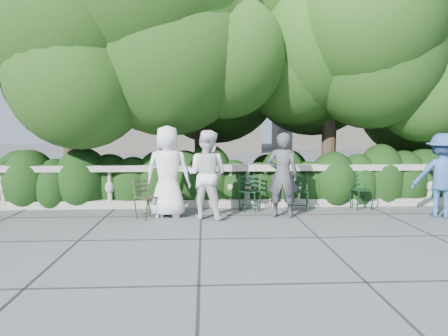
{
  "coord_description": "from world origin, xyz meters",
  "views": [
    {
      "loc": [
        -0.43,
        -7.51,
        1.82
      ],
      "look_at": [
        0.0,
        1.0,
        1.0
      ],
      "focal_mm": 32.0,
      "sensor_mm": 36.0,
      "label": 1
    }
  ],
  "objects_px": {
    "person_older_blue": "(442,175)",
    "chair_f": "(364,210)",
    "person_businessman": "(168,172)",
    "person_woman_grey": "(283,175)",
    "chair_b": "(173,212)",
    "chair_weathered": "(153,220)",
    "chair_e": "(247,212)",
    "chair_d": "(299,212)",
    "person_casual_man": "(207,175)",
    "chair_c": "(252,212)"
  },
  "relations": [
    {
      "from": "person_older_blue",
      "to": "chair_f",
      "type": "bearing_deg",
      "value": -9.26
    },
    {
      "from": "person_businessman",
      "to": "person_woman_grey",
      "type": "relative_size",
      "value": 1.08
    },
    {
      "from": "chair_b",
      "to": "chair_weathered",
      "type": "distance_m",
      "value": 0.79
    },
    {
      "from": "person_woman_grey",
      "to": "chair_e",
      "type": "bearing_deg",
      "value": -26.48
    },
    {
      "from": "chair_e",
      "to": "chair_d",
      "type": "bearing_deg",
      "value": 22.17
    },
    {
      "from": "person_casual_man",
      "to": "chair_e",
      "type": "bearing_deg",
      "value": -123.66
    },
    {
      "from": "chair_d",
      "to": "chair_weathered",
      "type": "bearing_deg",
      "value": -157.78
    },
    {
      "from": "chair_d",
      "to": "chair_f",
      "type": "xyz_separation_m",
      "value": [
        1.51,
        0.09,
        0.0
      ]
    },
    {
      "from": "person_woman_grey",
      "to": "person_casual_man",
      "type": "height_order",
      "value": "person_casual_man"
    },
    {
      "from": "chair_weathered",
      "to": "chair_c",
      "type": "bearing_deg",
      "value": -30.85
    },
    {
      "from": "chair_b",
      "to": "person_businessman",
      "type": "height_order",
      "value": "person_businessman"
    },
    {
      "from": "person_older_blue",
      "to": "chair_d",
      "type": "bearing_deg",
      "value": 7.46
    },
    {
      "from": "chair_e",
      "to": "chair_weathered",
      "type": "bearing_deg",
      "value": -134.81
    },
    {
      "from": "person_businessman",
      "to": "person_older_blue",
      "type": "relative_size",
      "value": 1.09
    },
    {
      "from": "chair_b",
      "to": "chair_f",
      "type": "xyz_separation_m",
      "value": [
        4.31,
        0.0,
        0.0
      ]
    },
    {
      "from": "chair_weathered",
      "to": "person_casual_man",
      "type": "bearing_deg",
      "value": -43.57
    },
    {
      "from": "person_woman_grey",
      "to": "chair_d",
      "type": "bearing_deg",
      "value": -118.64
    },
    {
      "from": "chair_weathered",
      "to": "person_businessman",
      "type": "bearing_deg",
      "value": -7.27
    },
    {
      "from": "person_casual_man",
      "to": "person_older_blue",
      "type": "relative_size",
      "value": 1.04
    },
    {
      "from": "person_businessman",
      "to": "chair_e",
      "type": "bearing_deg",
      "value": -159.41
    },
    {
      "from": "chair_e",
      "to": "person_older_blue",
      "type": "relative_size",
      "value": 0.48
    },
    {
      "from": "chair_d",
      "to": "person_older_blue",
      "type": "xyz_separation_m",
      "value": [
        2.81,
        -0.66,
        0.87
      ]
    },
    {
      "from": "chair_f",
      "to": "person_casual_man",
      "type": "bearing_deg",
      "value": -179.39
    },
    {
      "from": "chair_e",
      "to": "chair_f",
      "type": "bearing_deg",
      "value": 26.23
    },
    {
      "from": "chair_c",
      "to": "chair_f",
      "type": "xyz_separation_m",
      "value": [
        2.56,
        0.02,
        0.0
      ]
    },
    {
      "from": "person_older_blue",
      "to": "chair_b",
      "type": "bearing_deg",
      "value": 13.12
    },
    {
      "from": "person_woman_grey",
      "to": "person_older_blue",
      "type": "distance_m",
      "value": 3.3
    },
    {
      "from": "person_businessman",
      "to": "person_casual_man",
      "type": "relative_size",
      "value": 1.05
    },
    {
      "from": "chair_d",
      "to": "chair_f",
      "type": "relative_size",
      "value": 1.0
    },
    {
      "from": "chair_f",
      "to": "chair_weathered",
      "type": "distance_m",
      "value": 4.72
    },
    {
      "from": "chair_e",
      "to": "person_businessman",
      "type": "xyz_separation_m",
      "value": [
        -1.72,
        -0.44,
        0.95
      ]
    },
    {
      "from": "chair_f",
      "to": "person_businessman",
      "type": "bearing_deg",
      "value": 176.8
    },
    {
      "from": "person_woman_grey",
      "to": "person_older_blue",
      "type": "xyz_separation_m",
      "value": [
        3.3,
        -0.15,
        -0.01
      ]
    },
    {
      "from": "chair_c",
      "to": "chair_weathered",
      "type": "xyz_separation_m",
      "value": [
        -2.11,
        -0.69,
        0.0
      ]
    },
    {
      "from": "chair_weathered",
      "to": "chair_e",
      "type": "bearing_deg",
      "value": -29.71
    },
    {
      "from": "chair_f",
      "to": "person_casual_man",
      "type": "relative_size",
      "value": 0.46
    },
    {
      "from": "person_older_blue",
      "to": "chair_e",
      "type": "bearing_deg",
      "value": 10.12
    },
    {
      "from": "chair_d",
      "to": "chair_weathered",
      "type": "xyz_separation_m",
      "value": [
        -3.15,
        -0.62,
        0.0
      ]
    },
    {
      "from": "chair_e",
      "to": "person_older_blue",
      "type": "distance_m",
      "value": 4.12
    },
    {
      "from": "chair_b",
      "to": "chair_d",
      "type": "distance_m",
      "value": 2.8
    },
    {
      "from": "chair_b",
      "to": "chair_weathered",
      "type": "height_order",
      "value": "same"
    },
    {
      "from": "chair_e",
      "to": "chair_c",
      "type": "bearing_deg",
      "value": 19.4
    },
    {
      "from": "person_businessman",
      "to": "person_woman_grey",
      "type": "height_order",
      "value": "person_businessman"
    },
    {
      "from": "chair_b",
      "to": "person_woman_grey",
      "type": "distance_m",
      "value": 2.55
    },
    {
      "from": "chair_weathered",
      "to": "person_businessman",
      "type": "xyz_separation_m",
      "value": [
        0.3,
        0.26,
        0.95
      ]
    },
    {
      "from": "chair_b",
      "to": "person_older_blue",
      "type": "bearing_deg",
      "value": -32.25
    },
    {
      "from": "chair_e",
      "to": "person_older_blue",
      "type": "height_order",
      "value": "person_older_blue"
    },
    {
      "from": "chair_d",
      "to": "person_businessman",
      "type": "bearing_deg",
      "value": -161.77
    },
    {
      "from": "chair_weathered",
      "to": "person_casual_man",
      "type": "height_order",
      "value": "person_casual_man"
    },
    {
      "from": "chair_f",
      "to": "person_older_blue",
      "type": "distance_m",
      "value": 1.74
    }
  ]
}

